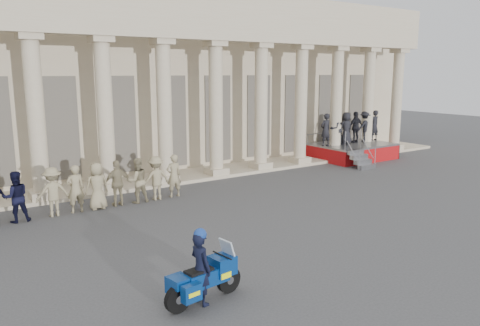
# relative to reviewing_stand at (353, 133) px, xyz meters

# --- Properties ---
(ground) EXTENTS (90.00, 90.00, 0.00)m
(ground) POSITION_rel_reviewing_stand_xyz_m (-12.91, -7.80, -1.49)
(ground) COLOR #3D3D40
(ground) RESTS_ON ground
(building) EXTENTS (40.00, 12.50, 9.00)m
(building) POSITION_rel_reviewing_stand_xyz_m (-12.91, 6.94, 3.03)
(building) COLOR #BAA98C
(building) RESTS_ON ground
(reviewing_stand) EXTENTS (4.66, 4.17, 2.69)m
(reviewing_stand) POSITION_rel_reviewing_stand_xyz_m (0.00, 0.00, 0.00)
(reviewing_stand) COLOR gray
(reviewing_stand) RESTS_ON ground
(motorcycle) EXTENTS (1.97, 0.87, 1.27)m
(motorcycle) POSITION_rel_reviewing_stand_xyz_m (-15.61, -10.20, -0.94)
(motorcycle) COLOR black
(motorcycle) RESTS_ON ground
(rider) EXTENTS (0.46, 0.63, 1.70)m
(rider) POSITION_rel_reviewing_stand_xyz_m (-15.71, -10.22, -0.64)
(rider) COLOR black
(rider) RESTS_ON ground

